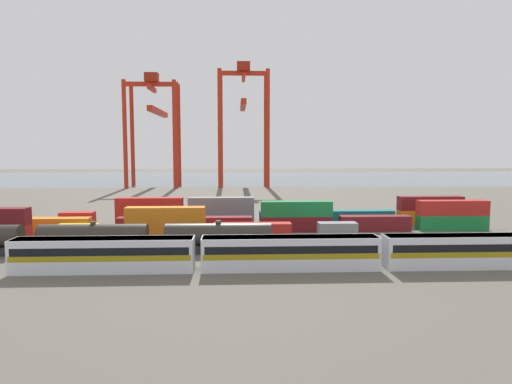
{
  "coord_description": "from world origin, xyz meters",
  "views": [
    {
      "loc": [
        4.43,
        -70.36,
        14.09
      ],
      "look_at": [
        8.13,
        14.02,
        5.97
      ],
      "focal_mm": 31.51,
      "sensor_mm": 36.0,
      "label": 1
    }
  ],
  "objects_px": {
    "shipping_container_2": "(78,233)",
    "shipping_container_22": "(292,218)",
    "passenger_train": "(290,251)",
    "shipping_container_3": "(166,232)",
    "gantry_crane_central": "(243,113)",
    "shipping_container_6": "(337,231)",
    "freight_tank_row": "(94,238)",
    "gantry_crane_west": "(154,119)"
  },
  "relations": [
    {
      "from": "shipping_container_3",
      "to": "shipping_container_22",
      "type": "distance_m",
      "value": 25.21
    },
    {
      "from": "passenger_train",
      "to": "gantry_crane_central",
      "type": "bearing_deg",
      "value": 91.69
    },
    {
      "from": "shipping_container_3",
      "to": "gantry_crane_west",
      "type": "height_order",
      "value": "gantry_crane_west"
    },
    {
      "from": "passenger_train",
      "to": "gantry_crane_west",
      "type": "relative_size",
      "value": 1.53
    },
    {
      "from": "freight_tank_row",
      "to": "shipping_container_2",
      "type": "xyz_separation_m",
      "value": [
        -5.02,
        8.43,
        -0.76
      ]
    },
    {
      "from": "shipping_container_2",
      "to": "gantry_crane_central",
      "type": "distance_m",
      "value": 107.95
    },
    {
      "from": "shipping_container_3",
      "to": "shipping_container_6",
      "type": "height_order",
      "value": "same"
    },
    {
      "from": "shipping_container_22",
      "to": "gantry_crane_central",
      "type": "height_order",
      "value": "gantry_crane_central"
    },
    {
      "from": "passenger_train",
      "to": "shipping_container_3",
      "type": "bearing_deg",
      "value": 134.47
    },
    {
      "from": "gantry_crane_west",
      "to": "freight_tank_row",
      "type": "bearing_deg",
      "value": -84.11
    },
    {
      "from": "shipping_container_2",
      "to": "shipping_container_3",
      "type": "relative_size",
      "value": 0.5
    },
    {
      "from": "shipping_container_2",
      "to": "shipping_container_6",
      "type": "bearing_deg",
      "value": 0.0
    },
    {
      "from": "freight_tank_row",
      "to": "gantry_crane_west",
      "type": "relative_size",
      "value": 1.15
    },
    {
      "from": "shipping_container_2",
      "to": "shipping_container_22",
      "type": "xyz_separation_m",
      "value": [
        34.6,
        13.58,
        0.0
      ]
    },
    {
      "from": "shipping_container_6",
      "to": "gantry_crane_west",
      "type": "bearing_deg",
      "value": 114.52
    },
    {
      "from": "passenger_train",
      "to": "gantry_crane_west",
      "type": "bearing_deg",
      "value": 107.19
    },
    {
      "from": "passenger_train",
      "to": "gantry_crane_central",
      "type": "distance_m",
      "value": 121.42
    },
    {
      "from": "gantry_crane_west",
      "to": "shipping_container_2",
      "type": "bearing_deg",
      "value": -86.42
    },
    {
      "from": "shipping_container_6",
      "to": "shipping_container_22",
      "type": "xyz_separation_m",
      "value": [
        -5.5,
        13.58,
        0.0
      ]
    },
    {
      "from": "shipping_container_3",
      "to": "shipping_container_22",
      "type": "xyz_separation_m",
      "value": [
        21.24,
        13.58,
        0.0
      ]
    },
    {
      "from": "passenger_train",
      "to": "shipping_container_2",
      "type": "xyz_separation_m",
      "value": [
        -30.56,
        17.52,
        -0.84
      ]
    },
    {
      "from": "shipping_container_2",
      "to": "gantry_crane_central",
      "type": "xyz_separation_m",
      "value": [
        27.05,
        101.2,
        26.06
      ]
    },
    {
      "from": "shipping_container_2",
      "to": "shipping_container_22",
      "type": "relative_size",
      "value": 0.5
    },
    {
      "from": "passenger_train",
      "to": "shipping_container_3",
      "type": "relative_size",
      "value": 5.27
    },
    {
      "from": "freight_tank_row",
      "to": "shipping_container_6",
      "type": "relative_size",
      "value": 7.94
    },
    {
      "from": "shipping_container_3",
      "to": "shipping_container_2",
      "type": "bearing_deg",
      "value": 180.0
    },
    {
      "from": "freight_tank_row",
      "to": "shipping_container_2",
      "type": "relative_size",
      "value": 7.94
    },
    {
      "from": "passenger_train",
      "to": "freight_tank_row",
      "type": "distance_m",
      "value": 27.12
    },
    {
      "from": "freight_tank_row",
      "to": "shipping_container_3",
      "type": "xyz_separation_m",
      "value": [
        8.35,
        8.43,
        -0.76
      ]
    },
    {
      "from": "freight_tank_row",
      "to": "passenger_train",
      "type": "bearing_deg",
      "value": -19.59
    },
    {
      "from": "shipping_container_22",
      "to": "shipping_container_3",
      "type": "bearing_deg",
      "value": -147.4
    },
    {
      "from": "freight_tank_row",
      "to": "shipping_container_6",
      "type": "height_order",
      "value": "freight_tank_row"
    },
    {
      "from": "shipping_container_6",
      "to": "freight_tank_row",
      "type": "bearing_deg",
      "value": -166.49
    },
    {
      "from": "gantry_crane_west",
      "to": "gantry_crane_central",
      "type": "distance_m",
      "value": 33.49
    },
    {
      "from": "passenger_train",
      "to": "shipping_container_22",
      "type": "distance_m",
      "value": 31.37
    },
    {
      "from": "shipping_container_2",
      "to": "gantry_crane_central",
      "type": "height_order",
      "value": "gantry_crane_central"
    },
    {
      "from": "shipping_container_2",
      "to": "shipping_container_3",
      "type": "height_order",
      "value": "same"
    },
    {
      "from": "passenger_train",
      "to": "freight_tank_row",
      "type": "xyz_separation_m",
      "value": [
        -25.55,
        9.09,
        -0.08
      ]
    },
    {
      "from": "shipping_container_3",
      "to": "gantry_crane_west",
      "type": "distance_m",
      "value": 106.48
    },
    {
      "from": "passenger_train",
      "to": "gantry_crane_west",
      "type": "distance_m",
      "value": 127.07
    },
    {
      "from": "shipping_container_22",
      "to": "gantry_crane_central",
      "type": "bearing_deg",
      "value": 94.93
    },
    {
      "from": "shipping_container_2",
      "to": "shipping_container_22",
      "type": "distance_m",
      "value": 37.17
    }
  ]
}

